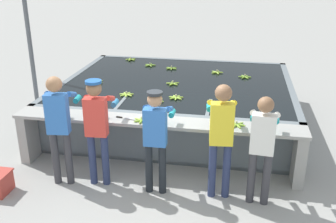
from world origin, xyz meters
TOP-DOWN VIEW (x-y plane):
  - ground_plane at (0.00, 0.00)m, footprint 80.00×80.00m
  - wash_tank at (0.00, 2.34)m, footprint 4.61×3.80m
  - work_ledge at (0.00, 0.23)m, footprint 4.61×0.45m
  - worker_0 at (-1.31, -0.37)m, footprint 0.46×0.74m
  - worker_1 at (-0.76, -0.29)m, footprint 0.43×0.73m
  - worker_2 at (0.13, -0.35)m, footprint 0.41×0.71m
  - worker_3 at (1.04, -0.30)m, footprint 0.45×0.73m
  - worker_4 at (1.60, -0.36)m, footprint 0.44×0.72m
  - banana_bunch_floating_0 at (-0.17, 1.08)m, footprint 0.28×0.28m
  - banana_bunch_floating_1 at (-1.42, 3.88)m, footprint 0.28×0.27m
  - banana_bunch_floating_2 at (-0.78, 1.29)m, footprint 0.28×0.28m
  - banana_bunch_floating_3 at (-0.05, 2.12)m, footprint 0.26×0.28m
  - banana_bunch_floating_4 at (1.36, 2.86)m, footprint 0.28×0.26m
  - banana_bunch_floating_5 at (-0.29, 3.25)m, footprint 0.27×0.28m
  - banana_bunch_floating_6 at (0.75, 3.10)m, footprint 0.27×0.28m
  - banana_bunch_floating_7 at (-0.83, 3.43)m, footprint 0.28×0.27m
  - banana_bunch_floating_8 at (-1.58, 1.94)m, footprint 0.28×0.27m
  - banana_bunch_floating_9 at (0.15, 1.29)m, footprint 0.28×0.28m
  - banana_bunch_ledge_0 at (-0.19, 0.15)m, footprint 0.28×0.28m
  - banana_bunch_ledge_1 at (1.24, 0.24)m, footprint 0.28×0.28m
  - knife_0 at (-0.52, 0.21)m, footprint 0.35×0.09m
  - support_post_left at (-3.03, 2.08)m, footprint 0.09×0.09m

SIDE VIEW (x-z plane):
  - ground_plane at x=0.00m, z-range 0.00..0.00m
  - wash_tank at x=0.00m, z-range -0.01..0.88m
  - work_ledge at x=0.00m, z-range 0.19..1.07m
  - knife_0 at x=-0.52m, z-range 0.88..0.90m
  - banana_bunch_floating_2 at x=-0.78m, z-range 0.86..0.94m
  - banana_bunch_floating_9 at x=0.15m, z-range 0.86..0.94m
  - banana_bunch_floating_0 at x=-0.17m, z-range 0.86..0.94m
  - banana_bunch_floating_4 at x=1.36m, z-range 0.86..0.94m
  - banana_bunch_floating_5 at x=-0.29m, z-range 0.86..0.94m
  - banana_bunch_floating_1 at x=-1.42m, z-range 0.86..0.94m
  - banana_bunch_floating_3 at x=-0.05m, z-range 0.86..0.94m
  - banana_bunch_floating_6 at x=0.75m, z-range 0.86..0.94m
  - banana_bunch_floating_7 at x=-0.83m, z-range 0.86..0.94m
  - banana_bunch_floating_8 at x=-1.58m, z-range 0.86..0.94m
  - banana_bunch_ledge_0 at x=-0.19m, z-range 0.86..0.94m
  - banana_bunch_ledge_1 at x=1.24m, z-range 0.86..0.94m
  - worker_2 at x=0.13m, z-range 0.16..1.72m
  - worker_4 at x=1.60m, z-range 0.15..1.74m
  - worker_1 at x=-0.76m, z-range 0.18..1.83m
  - worker_3 at x=1.04m, z-range 0.17..1.87m
  - worker_0 at x=-1.31m, z-range 0.17..1.88m
  - support_post_left at x=-3.03m, z-range 0.00..3.20m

